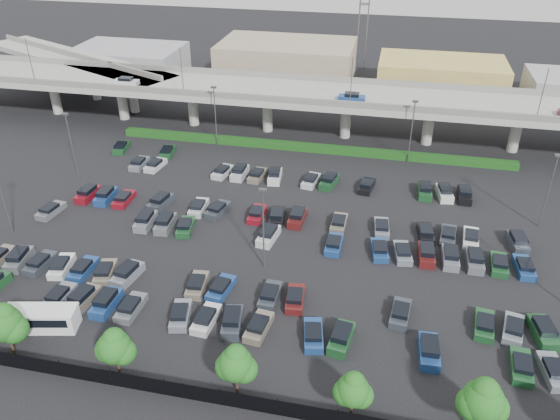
# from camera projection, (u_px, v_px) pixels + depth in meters

# --- Properties ---
(ground) EXTENTS (280.00, 280.00, 0.00)m
(ground) POSITION_uv_depth(u_px,v_px,m) (279.00, 230.00, 70.45)
(ground) COLOR black
(overpass) EXTENTS (150.00, 13.00, 15.80)m
(overpass) POSITION_uv_depth(u_px,v_px,m) (317.00, 97.00, 93.75)
(overpass) COLOR gray
(overpass) RESTS_ON ground
(on_ramp) EXTENTS (50.93, 30.13, 8.80)m
(on_ramp) POSITION_uv_depth(u_px,v_px,m) (76.00, 62.00, 112.47)
(on_ramp) COLOR gray
(on_ramp) RESTS_ON ground
(hedge) EXTENTS (66.00, 1.60, 1.10)m
(hedge) POSITION_uv_depth(u_px,v_px,m) (310.00, 148.00, 91.15)
(hedge) COLOR #153C11
(hedge) RESTS_ON ground
(fence) EXTENTS (70.00, 0.10, 2.00)m
(fence) POSITION_uv_depth(u_px,v_px,m) (208.00, 395.00, 46.49)
(fence) COLOR black
(fence) RESTS_ON ground
(tree_row) EXTENTS (65.07, 3.66, 5.94)m
(tree_row) POSITION_uv_depth(u_px,v_px,m) (220.00, 362.00, 46.25)
(tree_row) COLOR #332316
(tree_row) RESTS_ON ground
(shuttle_bus) EXTENTS (7.52, 3.89, 2.30)m
(shuttle_bus) POSITION_uv_depth(u_px,v_px,m) (41.00, 318.00, 54.28)
(shuttle_bus) COLOR silver
(shuttle_bus) RESTS_ON ground
(parked_cars) EXTENTS (63.02, 41.66, 1.67)m
(parked_cars) POSITION_uv_depth(u_px,v_px,m) (264.00, 241.00, 67.15)
(parked_cars) COLOR #511515
(parked_cars) RESTS_ON ground
(light_poles) EXTENTS (66.90, 48.38, 10.30)m
(light_poles) POSITION_uv_depth(u_px,v_px,m) (250.00, 177.00, 69.67)
(light_poles) COLOR #4F4F54
(light_poles) RESTS_ON ground
(distant_buildings) EXTENTS (138.00, 24.00, 9.00)m
(distant_buildings) POSITION_uv_depth(u_px,v_px,m) (395.00, 70.00, 118.17)
(distant_buildings) COLOR gray
(distant_buildings) RESTS_ON ground
(comm_tower) EXTENTS (2.40, 2.40, 30.00)m
(comm_tower) POSITION_uv_depth(u_px,v_px,m) (365.00, 1.00, 123.83)
(comm_tower) COLOR #4F4F54
(comm_tower) RESTS_ON ground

